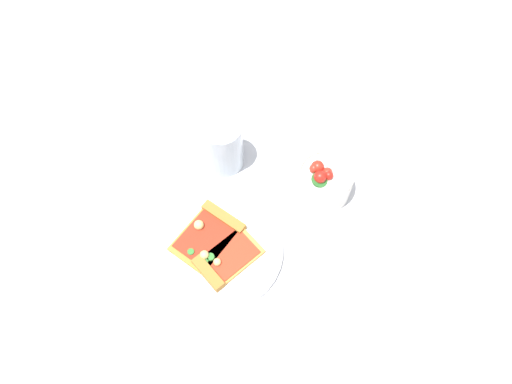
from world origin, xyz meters
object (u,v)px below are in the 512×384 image
plate (220,249)px  pizza_slice_far (210,234)px  pizza_slice_near (224,261)px  soda_glass (223,146)px  salad_bowl (324,181)px

plate → pizza_slice_far: 0.04m
pizza_slice_near → pizza_slice_far: (-0.05, -0.04, 0.00)m
soda_glass → plate: bearing=8.2°
pizza_slice_near → pizza_slice_far: bearing=-143.5°
pizza_slice_far → salad_bowl: salad_bowl is taller
salad_bowl → soda_glass: soda_glass is taller
pizza_slice_near → pizza_slice_far: size_ratio=0.90×
plate → pizza_slice_near: pizza_slice_near is taller
pizza_slice_far → soda_glass: soda_glass is taller
salad_bowl → soda_glass: bearing=-100.7°
pizza_slice_near → soda_glass: (-0.23, -0.04, 0.04)m
pizza_slice_far → soda_glass: size_ratio=1.27×
pizza_slice_near → salad_bowl: 0.25m
plate → salad_bowl: bearing=131.8°
pizza_slice_near → soda_glass: size_ratio=1.14×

